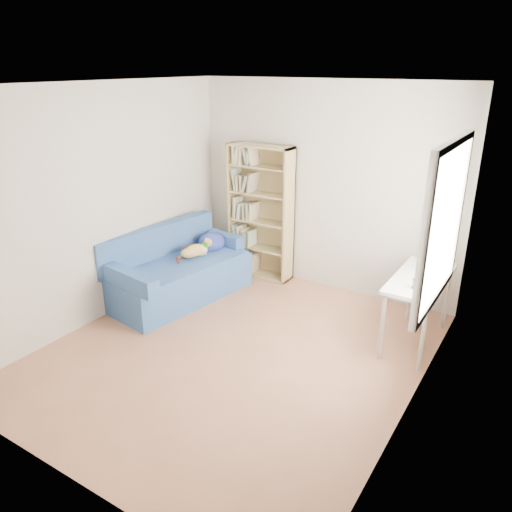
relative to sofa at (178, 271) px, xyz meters
The scene contains 6 objects.
ground 1.56m from the sofa, 28.03° to the right, with size 4.00×4.00×0.00m, color #945C42.
room_shell 2.06m from the sofa, 25.28° to the right, with size 3.54×4.04×2.62m.
sofa is the anchor object (origin of this frame).
bookshelf 1.33m from the sofa, 65.49° to the left, with size 0.90×0.28×1.79m.
desk 2.89m from the sofa, ahead, with size 0.49×1.07×0.75m.
pen_cup 2.91m from the sofa, ahead, with size 0.08×0.08×0.15m.
Camera 1 is at (2.52, -3.62, 2.77)m, focal length 35.00 mm.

